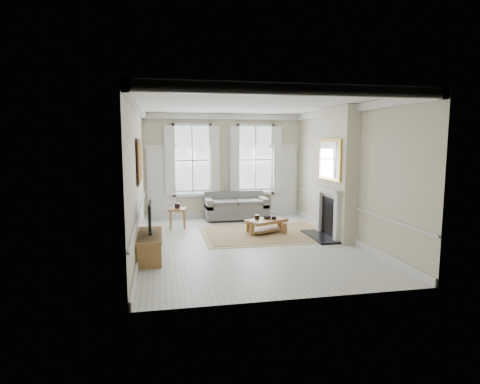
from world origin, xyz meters
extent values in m
plane|color=#B7B5AD|center=(0.00, 0.00, 0.00)|extent=(7.20, 7.20, 0.00)
plane|color=white|center=(0.00, 0.00, 3.40)|extent=(7.20, 7.20, 0.00)
plane|color=beige|center=(0.00, 3.60, 1.70)|extent=(5.20, 0.00, 5.20)
plane|color=beige|center=(-2.60, 0.00, 1.70)|extent=(0.00, 7.20, 7.20)
plane|color=beige|center=(2.60, 0.00, 1.70)|extent=(0.00, 7.20, 7.20)
cube|color=silver|center=(-2.05, 3.56, 1.15)|extent=(0.90, 0.08, 2.30)
cube|color=silver|center=(2.05, 3.56, 1.15)|extent=(0.90, 0.08, 2.30)
cube|color=#BF8B20|center=(-2.56, 0.30, 2.05)|extent=(0.05, 1.66, 1.06)
cube|color=beige|center=(2.43, 0.20, 1.70)|extent=(0.35, 1.70, 3.38)
cube|color=black|center=(2.00, 0.20, 0.03)|extent=(0.55, 1.50, 0.05)
cube|color=silver|center=(2.20, -0.35, 0.57)|extent=(0.10, 0.18, 1.15)
cube|color=silver|center=(2.20, 0.75, 0.57)|extent=(0.10, 0.18, 1.15)
cube|color=silver|center=(2.15, 0.20, 1.30)|extent=(0.20, 1.45, 0.06)
cube|color=black|center=(2.25, 0.20, 0.55)|extent=(0.02, 0.92, 1.00)
cube|color=gold|center=(2.21, 0.20, 2.05)|extent=(0.06, 1.26, 1.06)
cube|color=#5B5B58|center=(0.29, 3.05, 0.28)|extent=(1.97, 0.96, 0.45)
cube|color=#5B5B58|center=(0.29, 3.43, 0.67)|extent=(1.97, 0.20, 0.44)
cube|color=#5B5B58|center=(-0.59, 3.05, 0.55)|extent=(0.20, 0.96, 0.30)
cube|color=#5B5B58|center=(1.18, 3.05, 0.55)|extent=(0.20, 0.96, 0.30)
cylinder|color=brown|center=(-0.57, 2.69, 0.04)|extent=(0.06, 0.06, 0.08)
cylinder|color=brown|center=(1.16, 3.41, 0.04)|extent=(0.06, 0.06, 0.08)
cube|color=brown|center=(-1.62, 2.11, 0.55)|extent=(0.57, 0.57, 0.06)
cube|color=brown|center=(-1.81, 1.93, 0.26)|extent=(0.05, 0.05, 0.52)
cube|color=brown|center=(-1.43, 1.93, 0.26)|extent=(0.05, 0.05, 0.52)
cube|color=brown|center=(-1.81, 2.30, 0.26)|extent=(0.05, 0.05, 0.52)
cube|color=brown|center=(-1.43, 2.30, 0.26)|extent=(0.05, 0.05, 0.52)
cube|color=tan|center=(0.73, 0.90, 0.01)|extent=(3.50, 2.60, 0.02)
cube|color=brown|center=(0.73, 0.90, 0.36)|extent=(1.23, 1.01, 0.08)
cube|color=brown|center=(0.30, 0.69, 0.16)|extent=(0.10, 0.10, 0.32)
cube|color=brown|center=(1.16, 0.69, 0.16)|extent=(0.10, 0.10, 0.32)
cube|color=brown|center=(0.30, 1.12, 0.16)|extent=(0.10, 0.10, 0.32)
cube|color=brown|center=(1.16, 1.12, 0.16)|extent=(0.10, 0.10, 0.32)
cylinder|color=black|center=(0.48, 0.95, 0.46)|extent=(0.13, 0.13, 0.13)
cylinder|color=black|center=(0.93, 0.85, 0.44)|extent=(0.12, 0.12, 0.09)
imported|color=black|center=(0.78, 1.00, 0.43)|extent=(0.30, 0.30, 0.06)
cube|color=brown|center=(-2.34, -0.83, 0.27)|extent=(0.49, 1.52, 0.54)
cube|color=black|center=(-2.32, -0.83, 0.56)|extent=(0.08, 0.30, 0.03)
cube|color=black|center=(-2.32, -0.83, 0.95)|extent=(0.05, 0.90, 0.55)
cube|color=black|center=(-2.29, -0.83, 0.95)|extent=(0.01, 0.83, 0.50)
camera|label=1|loc=(-2.09, -9.48, 2.54)|focal=30.00mm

